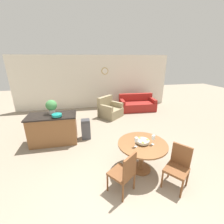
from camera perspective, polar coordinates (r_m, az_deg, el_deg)
ground_plane at (r=3.11m, az=7.26°, el=-35.21°), size 24.00×24.00×0.00m
wall_back at (r=8.02m, az=-6.74°, el=11.18°), size 8.00×0.09×2.70m
dining_table at (r=3.63m, az=11.40°, el=-13.81°), size 1.13×1.13×0.72m
dining_chair_near_left at (r=3.09m, az=4.75°, el=-21.77°), size 0.59×0.59×0.91m
dining_chair_near_right at (r=3.50m, az=23.91°, el=-17.98°), size 0.59×0.59×0.91m
fruit_bowl at (r=3.51m, az=11.67°, el=-10.81°), size 0.29×0.29×0.11m
wine_glass_left at (r=3.31m, az=9.21°, el=-10.46°), size 0.07×0.07×0.23m
wine_glass_right at (r=3.47m, az=15.48°, el=-9.42°), size 0.07×0.07×0.23m
kitchen_island at (r=5.04m, az=-21.39°, el=-5.97°), size 1.44×0.74×0.93m
teal_bowl at (r=4.63m, az=-20.27°, el=-1.13°), size 0.28×0.28×0.09m
potted_plant at (r=4.90m, az=-22.09°, el=2.13°), size 0.33×0.33×0.44m
trash_bin at (r=5.06m, az=-9.93°, el=-6.42°), size 0.29×0.26×0.66m
couch at (r=7.83m, az=9.50°, el=2.76°), size 1.81×0.97×0.80m
armchair at (r=6.84m, az=-0.86°, el=0.70°), size 1.22×1.21×0.90m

